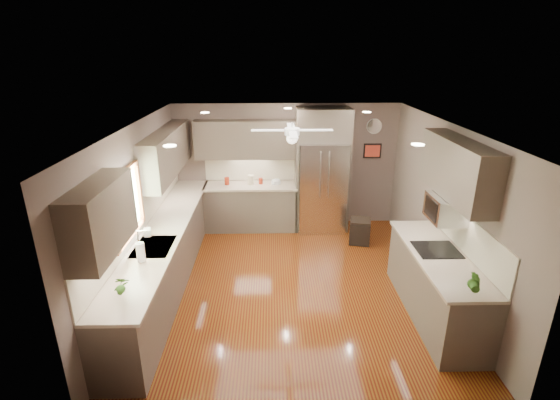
{
  "coord_description": "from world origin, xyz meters",
  "views": [
    {
      "loc": [
        -0.31,
        -5.53,
        3.46
      ],
      "look_at": [
        -0.17,
        0.6,
        1.2
      ],
      "focal_mm": 26.0,
      "sensor_mm": 36.0,
      "label": 1
    }
  ],
  "objects_px": {
    "potted_plant_left": "(120,285)",
    "bowl": "(276,184)",
    "microwave": "(446,209)",
    "canister_d": "(261,181)",
    "potted_plant_right": "(475,283)",
    "paper_towel": "(141,252)",
    "refrigerator": "(322,173)",
    "soap_bottle": "(148,231)",
    "canister_a": "(227,181)",
    "stool": "(360,231)",
    "canister_c": "(251,180)"
  },
  "relations": [
    {
      "from": "canister_c",
      "to": "refrigerator",
      "type": "relative_size",
      "value": 0.08
    },
    {
      "from": "canister_d",
      "to": "microwave",
      "type": "relative_size",
      "value": 0.22
    },
    {
      "from": "soap_bottle",
      "to": "canister_c",
      "type": "bearing_deg",
      "value": 61.24
    },
    {
      "from": "canister_c",
      "to": "canister_d",
      "type": "xyz_separation_m",
      "value": [
        0.2,
        0.02,
        -0.03
      ]
    },
    {
      "from": "canister_a",
      "to": "refrigerator",
      "type": "relative_size",
      "value": 0.06
    },
    {
      "from": "bowl",
      "to": "refrigerator",
      "type": "distance_m",
      "value": 0.94
    },
    {
      "from": "potted_plant_right",
      "to": "bowl",
      "type": "distance_m",
      "value": 4.47
    },
    {
      "from": "potted_plant_left",
      "to": "stool",
      "type": "distance_m",
      "value": 4.66
    },
    {
      "from": "canister_a",
      "to": "stool",
      "type": "relative_size",
      "value": 0.33
    },
    {
      "from": "canister_d",
      "to": "potted_plant_right",
      "type": "xyz_separation_m",
      "value": [
        2.42,
        -4.0,
        0.09
      ]
    },
    {
      "from": "canister_c",
      "to": "soap_bottle",
      "type": "xyz_separation_m",
      "value": [
        -1.35,
        -2.46,
        0.02
      ]
    },
    {
      "from": "paper_towel",
      "to": "canister_d",
      "type": "bearing_deg",
      "value": 65.67
    },
    {
      "from": "canister_a",
      "to": "potted_plant_right",
      "type": "relative_size",
      "value": 0.52
    },
    {
      "from": "canister_c",
      "to": "stool",
      "type": "relative_size",
      "value": 0.42
    },
    {
      "from": "potted_plant_left",
      "to": "paper_towel",
      "type": "bearing_deg",
      "value": 90.69
    },
    {
      "from": "refrigerator",
      "to": "potted_plant_right",
      "type": "bearing_deg",
      "value": -72.91
    },
    {
      "from": "soap_bottle",
      "to": "stool",
      "type": "height_order",
      "value": "soap_bottle"
    },
    {
      "from": "canister_d",
      "to": "bowl",
      "type": "distance_m",
      "value": 0.31
    },
    {
      "from": "canister_d",
      "to": "potted_plant_right",
      "type": "bearing_deg",
      "value": -58.8
    },
    {
      "from": "canister_c",
      "to": "microwave",
      "type": "distance_m",
      "value": 3.93
    },
    {
      "from": "bowl",
      "to": "microwave",
      "type": "xyz_separation_m",
      "value": [
        2.24,
        -2.73,
        0.52
      ]
    },
    {
      "from": "bowl",
      "to": "soap_bottle",
      "type": "bearing_deg",
      "value": -127.51
    },
    {
      "from": "canister_c",
      "to": "soap_bottle",
      "type": "height_order",
      "value": "soap_bottle"
    },
    {
      "from": "canister_a",
      "to": "potted_plant_left",
      "type": "bearing_deg",
      "value": -100.92
    },
    {
      "from": "soap_bottle",
      "to": "stool",
      "type": "distance_m",
      "value": 3.91
    },
    {
      "from": "canister_a",
      "to": "canister_d",
      "type": "height_order",
      "value": "canister_a"
    },
    {
      "from": "microwave",
      "to": "paper_towel",
      "type": "height_order",
      "value": "microwave"
    },
    {
      "from": "canister_a",
      "to": "stool",
      "type": "xyz_separation_m",
      "value": [
        2.56,
        -0.75,
        -0.78
      ]
    },
    {
      "from": "canister_a",
      "to": "refrigerator",
      "type": "distance_m",
      "value": 1.9
    },
    {
      "from": "paper_towel",
      "to": "potted_plant_left",
      "type": "bearing_deg",
      "value": -89.31
    },
    {
      "from": "canister_a",
      "to": "canister_d",
      "type": "xyz_separation_m",
      "value": [
        0.67,
        0.05,
        -0.02
      ]
    },
    {
      "from": "soap_bottle",
      "to": "canister_d",
      "type": "bearing_deg",
      "value": 58.02
    },
    {
      "from": "potted_plant_left",
      "to": "bowl",
      "type": "bearing_deg",
      "value": 66.03
    },
    {
      "from": "potted_plant_left",
      "to": "potted_plant_right",
      "type": "distance_m",
      "value": 3.85
    },
    {
      "from": "refrigerator",
      "to": "canister_c",
      "type": "bearing_deg",
      "value": 177.42
    },
    {
      "from": "stool",
      "to": "refrigerator",
      "type": "bearing_deg",
      "value": 132.97
    },
    {
      "from": "soap_bottle",
      "to": "microwave",
      "type": "height_order",
      "value": "microwave"
    },
    {
      "from": "refrigerator",
      "to": "paper_towel",
      "type": "relative_size",
      "value": 9.19
    },
    {
      "from": "stool",
      "to": "canister_c",
      "type": "bearing_deg",
      "value": 159.47
    },
    {
      "from": "soap_bottle",
      "to": "potted_plant_right",
      "type": "xyz_separation_m",
      "value": [
        3.97,
        -1.52,
        0.04
      ]
    },
    {
      "from": "soap_bottle",
      "to": "potted_plant_left",
      "type": "height_order",
      "value": "potted_plant_left"
    },
    {
      "from": "soap_bottle",
      "to": "potted_plant_right",
      "type": "height_order",
      "value": "potted_plant_right"
    },
    {
      "from": "potted_plant_left",
      "to": "paper_towel",
      "type": "height_order",
      "value": "potted_plant_left"
    },
    {
      "from": "stool",
      "to": "soap_bottle",
      "type": "bearing_deg",
      "value": -153.95
    },
    {
      "from": "canister_a",
      "to": "canister_c",
      "type": "bearing_deg",
      "value": 3.14
    },
    {
      "from": "canister_c",
      "to": "potted_plant_right",
      "type": "xyz_separation_m",
      "value": [
        2.62,
        -3.98,
        0.06
      ]
    },
    {
      "from": "microwave",
      "to": "paper_towel",
      "type": "xyz_separation_m",
      "value": [
        -3.98,
        -0.39,
        -0.4
      ]
    },
    {
      "from": "canister_a",
      "to": "potted_plant_right",
      "type": "xyz_separation_m",
      "value": [
        3.1,
        -3.95,
        0.07
      ]
    },
    {
      "from": "potted_plant_left",
      "to": "refrigerator",
      "type": "distance_m",
      "value": 4.7
    },
    {
      "from": "potted_plant_right",
      "to": "soap_bottle",
      "type": "bearing_deg",
      "value": 159.05
    }
  ]
}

